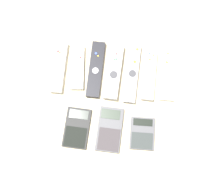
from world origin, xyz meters
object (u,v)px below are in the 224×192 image
object	(u,v)px
remote_1	(77,67)
remote_3	(114,72)
remote_5	(149,75)
remote_4	(132,74)
calculator_2	(142,133)
calculator_1	(110,129)
remote_6	(168,74)
remote_0	(59,67)
calculator_0	(77,128)
remote_2	(96,69)

from	to	relation	value
remote_1	remote_3	world-z (taller)	remote_3
remote_5	remote_4	bearing A→B (deg)	-178.62
calculator_2	calculator_1	bearing A→B (deg)	176.92
remote_5	remote_6	world-z (taller)	remote_5
remote_0	remote_1	xyz separation A→B (m)	(0.06, 0.01, -0.00)
remote_6	calculator_0	distance (m)	0.37
remote_1	calculator_2	world-z (taller)	remote_1
remote_3	remote_4	size ratio (longest dim) A/B	0.95
remote_1	remote_4	distance (m)	0.20
remote_2	remote_3	distance (m)	0.07
remote_0	remote_2	size ratio (longest dim) A/B	0.90
remote_2	remote_5	xyz separation A→B (m)	(0.19, -0.01, 0.00)
remote_0	calculator_1	distance (m)	0.29
remote_1	remote_5	distance (m)	0.26
calculator_0	calculator_2	world-z (taller)	calculator_2
remote_2	calculator_2	xyz separation A→B (m)	(0.18, -0.22, -0.00)
remote_4	remote_6	distance (m)	0.13
remote_1	remote_3	xyz separation A→B (m)	(0.13, -0.01, 0.00)
remote_2	remote_6	bearing A→B (deg)	2.32
remote_3	calculator_2	bearing A→B (deg)	-58.72
calculator_2	calculator_0	bearing A→B (deg)	179.15
remote_4	calculator_2	world-z (taller)	remote_4
remote_0	calculator_0	bearing A→B (deg)	-67.14
remote_1	calculator_2	distance (m)	0.33
remote_0	remote_4	xyz separation A→B (m)	(0.26, -0.00, -0.00)
remote_6	remote_5	bearing A→B (deg)	-171.38
remote_3	remote_2	bearing A→B (deg)	178.78
remote_6	remote_1	bearing A→B (deg)	-179.52
remote_2	remote_4	bearing A→B (deg)	-0.96
calculator_0	calculator_1	distance (m)	0.11
remote_6	calculator_0	world-z (taller)	remote_6
remote_5	calculator_2	world-z (taller)	remote_5
remote_3	calculator_0	bearing A→B (deg)	-115.32
remote_5	calculator_0	size ratio (longest dim) A/B	1.28
remote_1	remote_6	world-z (taller)	remote_1
remote_5	calculator_2	distance (m)	0.21
remote_3	remote_5	bearing A→B (deg)	2.55
remote_0	remote_2	world-z (taller)	remote_0
remote_1	remote_4	size ratio (longest dim) A/B	0.77
remote_3	calculator_0	xyz separation A→B (m)	(-0.12, -0.21, -0.01)
calculator_0	remote_4	bearing A→B (deg)	52.76
remote_3	remote_5	size ratio (longest dim) A/B	1.11
remote_6	calculator_2	distance (m)	0.23
remote_2	calculator_0	world-z (taller)	remote_2
calculator_1	remote_1	bearing A→B (deg)	125.05
remote_0	calculator_2	size ratio (longest dim) A/B	1.68
remote_3	remote_6	distance (m)	0.19
calculator_1	remote_6	bearing A→B (deg)	51.03
remote_3	calculator_0	world-z (taller)	remote_3
remote_4	calculator_1	bearing A→B (deg)	-104.85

